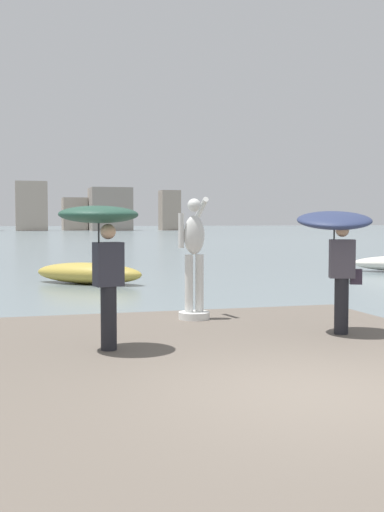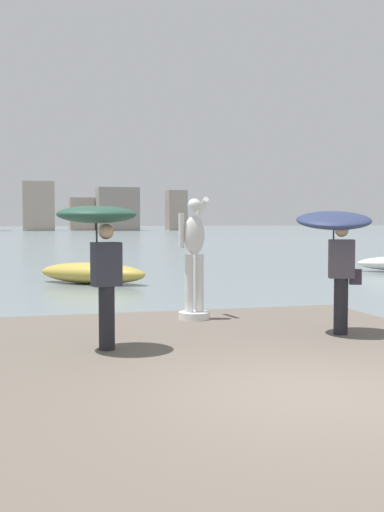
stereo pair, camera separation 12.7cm
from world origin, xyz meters
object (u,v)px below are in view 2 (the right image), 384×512
at_px(statue_white_figure, 194,262).
at_px(onlooker_left, 99,234).
at_px(boat_near, 92,273).
at_px(onlooker_right, 336,235).

distance_m(statue_white_figure, onlooker_left, 3.13).
bearing_deg(boat_near, statue_white_figure, -86.93).
bearing_deg(onlooker_right, boat_near, 100.03).
bearing_deg(boat_near, onlooker_right, -79.97).
xyz_separation_m(statue_white_figure, onlooker_right, (1.72, -2.05, 0.52)).
distance_m(statue_white_figure, boat_near, 11.12).
relative_size(onlooker_left, onlooker_right, 1.00).
bearing_deg(statue_white_figure, onlooker_right, -49.91).
bearing_deg(onlooker_right, statue_white_figure, 130.09).
xyz_separation_m(onlooker_left, boat_near, (1.39, 13.40, -1.63)).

